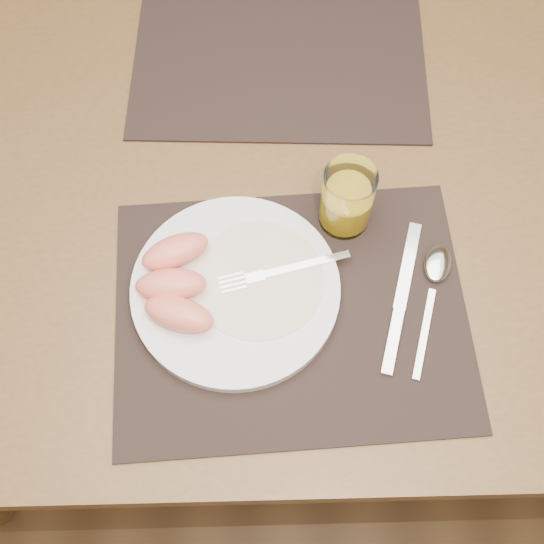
{
  "coord_description": "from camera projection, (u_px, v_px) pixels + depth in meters",
  "views": [
    {
      "loc": [
        -0.03,
        -0.55,
        1.57
      ],
      "look_at": [
        -0.02,
        -0.17,
        0.77
      ],
      "focal_mm": 45.0,
      "sensor_mm": 36.0,
      "label": 1
    }
  ],
  "objects": [
    {
      "name": "fork",
      "position": [
        273.0,
        273.0,
        0.88
      ],
      "size": [
        0.17,
        0.06,
        0.0
      ],
      "color": "silver",
      "rests_on": "plate"
    },
    {
      "name": "placemat_near",
      "position": [
        291.0,
        312.0,
        0.88
      ],
      "size": [
        0.47,
        0.37,
        0.0
      ],
      "primitive_type": "cube",
      "rotation": [
        0.0,
        0.0,
        0.05
      ],
      "color": "black",
      "rests_on": "table"
    },
    {
      "name": "placemat_far",
      "position": [
        279.0,
        51.0,
        1.06
      ],
      "size": [
        0.46,
        0.37,
        0.0
      ],
      "primitive_type": "cube",
      "rotation": [
        0.0,
        0.0,
        -0.04
      ],
      "color": "black",
      "rests_on": "table"
    },
    {
      "name": "juice_glass",
      "position": [
        347.0,
        201.0,
        0.89
      ],
      "size": [
        0.07,
        0.07,
        0.1
      ],
      "color": "white",
      "rests_on": "placemat_near"
    },
    {
      "name": "grapefruit_wedges",
      "position": [
        175.0,
        283.0,
        0.85
      ],
      "size": [
        0.11,
        0.16,
        0.04
      ],
      "color": "#EF7B61",
      "rests_on": "plate"
    },
    {
      "name": "ground",
      "position": [
        280.0,
        344.0,
        1.65
      ],
      "size": [
        5.0,
        5.0,
        0.0
      ],
      "primitive_type": "plane",
      "color": "#54391C",
      "rests_on": "ground"
    },
    {
      "name": "table",
      "position": [
        284.0,
        200.0,
        1.05
      ],
      "size": [
        1.4,
        0.9,
        0.75
      ],
      "color": "brown",
      "rests_on": "ground"
    },
    {
      "name": "spoon",
      "position": [
        436.0,
        273.0,
        0.89
      ],
      "size": [
        0.08,
        0.19,
        0.01
      ],
      "color": "silver",
      "rests_on": "placemat_near"
    },
    {
      "name": "plate",
      "position": [
        236.0,
        289.0,
        0.88
      ],
      "size": [
        0.27,
        0.27,
        0.02
      ],
      "primitive_type": "cylinder",
      "color": "white",
      "rests_on": "placemat_near"
    },
    {
      "name": "plate_dressing",
      "position": [
        259.0,
        279.0,
        0.88
      ],
      "size": [
        0.17,
        0.17,
        0.0
      ],
      "color": "white",
      "rests_on": "plate"
    },
    {
      "name": "knife",
      "position": [
        399.0,
        309.0,
        0.87
      ],
      "size": [
        0.08,
        0.22,
        0.01
      ],
      "color": "silver",
      "rests_on": "placemat_near"
    }
  ]
}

